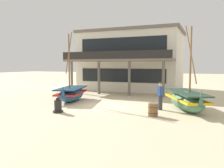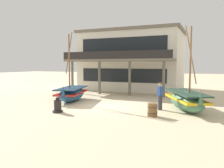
% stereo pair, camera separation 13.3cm
% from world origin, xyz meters
% --- Properties ---
extents(ground_plane, '(120.00, 120.00, 0.00)m').
position_xyz_m(ground_plane, '(0.00, 0.00, 0.00)').
color(ground_plane, beige).
extents(fishing_boat_near_left, '(3.09, 4.47, 5.09)m').
position_xyz_m(fishing_boat_near_left, '(4.97, 0.71, 0.63)').
color(fishing_boat_near_left, '#427056').
rests_on(fishing_boat_near_left, ground).
extents(fishing_boat_centre_large, '(2.50, 4.09, 5.18)m').
position_xyz_m(fishing_boat_centre_large, '(-3.29, 0.93, 0.58)').
color(fishing_boat_centre_large, '#23517A').
rests_on(fishing_boat_centre_large, ground).
extents(fisherman_by_hull, '(0.37, 0.42, 1.68)m').
position_xyz_m(fisherman_by_hull, '(3.52, 0.22, 0.83)').
color(fisherman_by_hull, '#33333D').
rests_on(fisherman_by_hull, ground).
extents(capstan_winch, '(0.60, 0.60, 0.90)m').
position_xyz_m(capstan_winch, '(-1.75, -2.84, 0.35)').
color(capstan_winch, black).
rests_on(capstan_winch, ground).
extents(wooden_barrel, '(0.56, 0.56, 0.70)m').
position_xyz_m(wooden_barrel, '(3.50, -1.68, 0.35)').
color(wooden_barrel, brown).
rests_on(wooden_barrel, ground).
extents(harbor_building_main, '(10.90, 9.50, 6.41)m').
position_xyz_m(harbor_building_main, '(-1.77, 11.02, 3.21)').
color(harbor_building_main, silver).
rests_on(harbor_building_main, ground).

